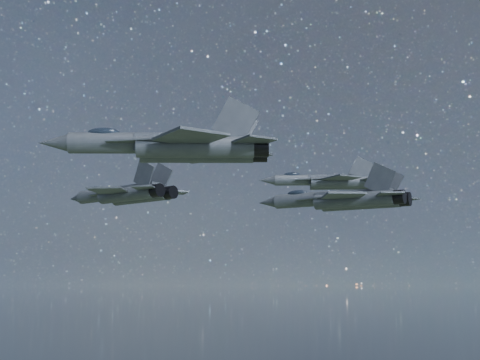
% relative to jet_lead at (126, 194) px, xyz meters
% --- Properties ---
extents(jet_lead, '(17.75, 12.02, 4.47)m').
position_rel_jet_lead_xyz_m(jet_lead, '(0.00, 0.00, 0.00)').
color(jet_lead, '#343A41').
extents(jet_left, '(15.68, 10.40, 3.99)m').
position_rel_jet_lead_xyz_m(jet_left, '(18.88, 17.97, 2.83)').
color(jet_left, '#343A41').
extents(jet_right, '(17.98, 11.80, 4.63)m').
position_rel_jet_lead_xyz_m(jet_right, '(17.64, -19.97, 0.17)').
color(jet_right, '#343A41').
extents(jet_slot, '(15.76, 11.03, 3.97)m').
position_rel_jet_lead_xyz_m(jet_slot, '(26.14, -3.07, -2.34)').
color(jet_slot, '#343A41').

